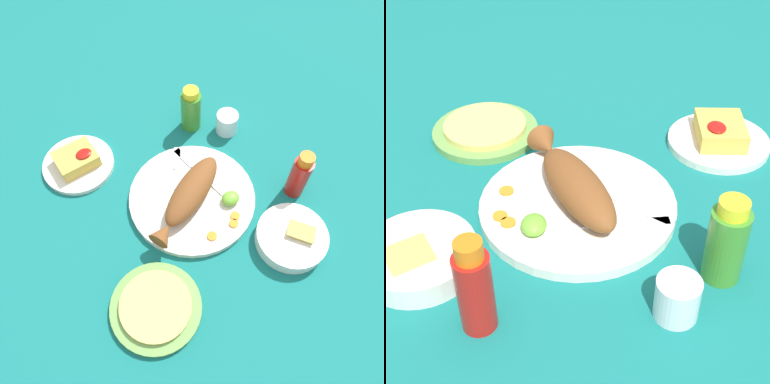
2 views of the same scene
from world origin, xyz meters
TOP-DOWN VIEW (x-y plane):
  - ground_plane at (0.00, 0.00)m, footprint 4.00×4.00m
  - main_plate at (0.00, 0.00)m, footprint 0.32×0.32m
  - fried_fish at (-0.01, -0.01)m, footprint 0.27×0.17m
  - fork_near at (0.01, 0.08)m, footprint 0.12×0.16m
  - fork_far at (0.05, 0.06)m, footprint 0.03×0.19m
  - carrot_slice_near at (-0.02, -0.12)m, footprint 0.02×0.02m
  - carrot_slice_mid at (0.04, -0.12)m, footprint 0.02×0.02m
  - carrot_slice_far at (0.05, -0.11)m, footprint 0.02×0.02m
  - lime_wedge_main at (0.07, -0.06)m, footprint 0.05×0.04m
  - hot_sauce_bottle_red at (0.23, -0.12)m, footprint 0.05×0.05m
  - hot_sauce_bottle_green at (0.14, 0.21)m, footprint 0.06×0.06m
  - salt_cup at (0.21, 0.13)m, footprint 0.06×0.06m
  - side_plate_fries at (-0.19, 0.26)m, footprint 0.19×0.19m
  - fries_pile at (-0.19, 0.26)m, footprint 0.10×0.08m
  - guacamole_bowl at (0.13, -0.23)m, footprint 0.17×0.17m
  - tortilla_plate at (-0.22, -0.18)m, footprint 0.20×0.20m
  - tortilla_stack at (-0.22, -0.18)m, footprint 0.16×0.16m

SIDE VIEW (x-z plane):
  - ground_plane at x=0.00m, z-range 0.00..0.00m
  - side_plate_fries at x=-0.19m, z-range 0.00..0.01m
  - tortilla_plate at x=-0.22m, z-range 0.00..0.01m
  - main_plate at x=0.00m, z-range 0.00..0.02m
  - fork_near at x=0.01m, z-range 0.02..0.02m
  - fork_far at x=0.05m, z-range 0.02..0.02m
  - carrot_slice_near at x=-0.02m, z-range 0.02..0.02m
  - carrot_slice_mid at x=0.04m, z-range 0.02..0.02m
  - carrot_slice_far at x=0.05m, z-range 0.02..0.02m
  - tortilla_stack at x=-0.22m, z-range 0.01..0.03m
  - guacamole_bowl at x=0.13m, z-range 0.00..0.05m
  - salt_cup at x=0.21m, z-range 0.00..0.06m
  - lime_wedge_main at x=0.07m, z-range 0.02..0.04m
  - fries_pile at x=-0.19m, z-range 0.01..0.05m
  - fried_fish at x=-0.01m, z-range 0.02..0.08m
  - hot_sauce_bottle_green at x=0.14m, z-range 0.00..0.13m
  - hot_sauce_bottle_red at x=0.23m, z-range -0.01..0.14m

